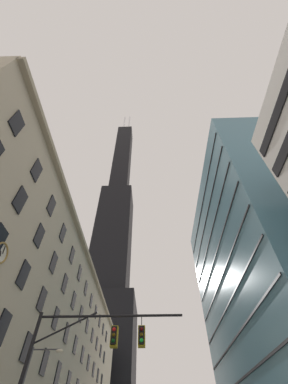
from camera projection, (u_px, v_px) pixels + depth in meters
The scene contains 4 objects.
station_building at pixel (34, 346), 36.05m from camera, with size 14.28×72.29×25.73m.
dark_skyscraper at pixel (110, 261), 110.29m from camera, with size 24.59×24.59×214.06m.
glass_office_midrise at pixel (283, 279), 36.83m from camera, with size 19.30×34.57×40.11m.
traffic_signal_mast at pixel (90, 354), 12.76m from camera, with size 8.63×0.63×7.53m.
Camera 1 is at (0.14, -10.91, 1.93)m, focal length 22.26 mm.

